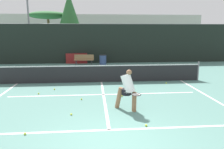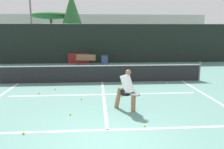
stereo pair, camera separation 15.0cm
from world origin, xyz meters
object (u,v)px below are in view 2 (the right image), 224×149
(player_practicing, at_px, (127,89))
(courtside_bench, at_px, (86,59))
(trash_bin, at_px, (105,60))
(parked_car, at_px, (80,54))

(player_practicing, xyz_separation_m, courtside_bench, (-1.95, 10.38, -0.32))
(trash_bin, bearing_deg, player_practicing, -87.76)
(courtside_bench, xyz_separation_m, parked_car, (-0.66, 3.18, 0.14))
(parked_car, bearing_deg, trash_bin, -55.57)
(player_practicing, bearing_deg, trash_bin, 129.11)
(player_practicing, height_order, trash_bin, player_practicing)
(courtside_bench, relative_size, parked_car, 0.35)
(courtside_bench, bearing_deg, player_practicing, -72.69)
(trash_bin, relative_size, parked_car, 0.18)
(trash_bin, xyz_separation_m, parked_car, (-2.20, 3.21, 0.19))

